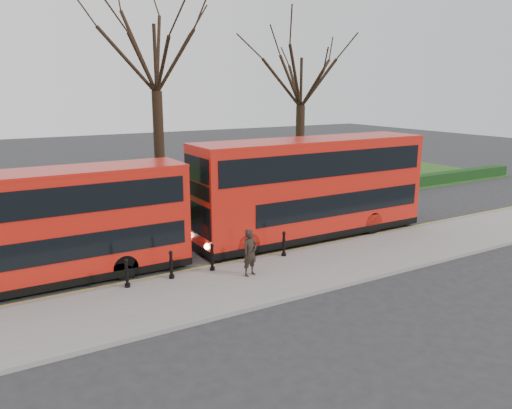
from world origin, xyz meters
TOP-DOWN VIEW (x-y plane):
  - ground at (0.00, 0.00)m, footprint 120.00×120.00m
  - pavement at (0.00, -3.00)m, footprint 60.00×4.00m
  - kerb at (0.00, -1.00)m, footprint 60.00×0.25m
  - grass_verge at (0.00, 15.00)m, footprint 60.00×18.00m
  - hedge at (0.00, 6.80)m, footprint 60.00×0.90m
  - yellow_line_outer at (0.00, -0.70)m, footprint 60.00×0.10m
  - yellow_line_inner at (0.00, -0.50)m, footprint 60.00×0.10m
  - tree_mid at (2.00, 10.00)m, footprint 7.91×7.91m
  - tree_right at (12.00, 10.00)m, footprint 6.78×6.78m
  - bollard_row at (-0.12, -1.35)m, footprint 6.74×0.15m
  - bus_lead at (-5.68, 0.85)m, footprint 10.39×2.39m
  - bus_rear at (6.12, 0.78)m, footprint 11.73×2.69m
  - pedestrian at (0.87, -2.55)m, footprint 0.73×0.57m

SIDE VIEW (x-z plane):
  - ground at x=0.00m, z-range 0.00..0.00m
  - yellow_line_outer at x=0.00m, z-range 0.00..0.01m
  - yellow_line_inner at x=0.00m, z-range 0.00..0.01m
  - grass_verge at x=0.00m, z-range 0.00..0.06m
  - pavement at x=0.00m, z-range 0.00..0.15m
  - kerb at x=0.00m, z-range -0.01..0.15m
  - hedge at x=0.00m, z-range 0.00..0.80m
  - bollard_row at x=-0.12m, z-range 0.15..1.15m
  - pedestrian at x=0.87m, z-range 0.15..1.91m
  - bus_lead at x=-5.68m, z-range 0.02..4.15m
  - bus_rear at x=6.12m, z-range 0.02..4.68m
  - tree_right at x=12.00m, z-range 2.40..13.00m
  - tree_mid at x=2.00m, z-range 2.81..15.17m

